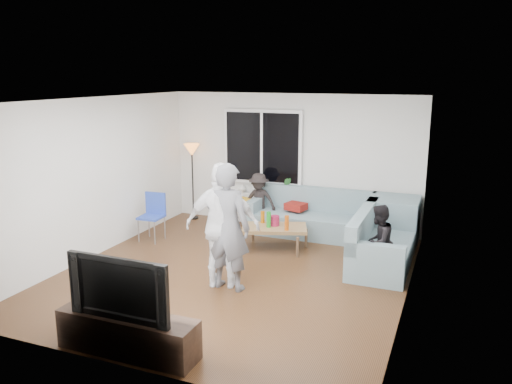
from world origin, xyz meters
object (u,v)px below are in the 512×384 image
at_px(player_left, 228,227).
at_px(spectator_right, 378,242).
at_px(sofa_back_section, 310,213).
at_px(floor_lamp, 193,182).
at_px(coffee_table, 274,238).
at_px(tv_console, 128,334).
at_px(television, 125,285).
at_px(sofa_right_section, 384,238).
at_px(side_chair, 151,218).
at_px(player_right, 223,226).
at_px(spectator_back, 259,201).

distance_m(player_left, spectator_right, 2.23).
bearing_deg(sofa_back_section, floor_lamp, 176.09).
bearing_deg(player_left, floor_lamp, -49.70).
height_order(player_left, spectator_right, player_left).
bearing_deg(sofa_back_section, coffee_table, -109.83).
distance_m(spectator_right, tv_console, 3.81).
bearing_deg(coffee_table, sofa_back_section, 70.17).
bearing_deg(tv_console, television, 0.00).
relative_size(sofa_right_section, side_chair, 2.33).
distance_m(sofa_right_section, player_left, 2.63).
height_order(coffee_table, player_right, player_right).
distance_m(sofa_back_section, floor_lamp, 2.60).
xyz_separation_m(floor_lamp, spectator_right, (4.07, -1.83, -0.22)).
bearing_deg(television, tv_console, 0.00).
xyz_separation_m(player_left, tv_console, (-0.28, -1.97, -0.68)).
bearing_deg(television, spectator_right, 55.15).
bearing_deg(sofa_back_section, side_chair, -151.59).
bearing_deg(floor_lamp, player_right, -54.57).
relative_size(side_chair, tv_console, 0.54).
height_order(side_chair, spectator_right, spectator_right).
xyz_separation_m(floor_lamp, television, (1.90, -4.95, 0.01)).
relative_size(coffee_table, side_chair, 1.28).
distance_m(side_chair, player_right, 2.53).
relative_size(sofa_right_section, floor_lamp, 1.28).
relative_size(side_chair, player_left, 0.48).
height_order(sofa_right_section, television, television).
distance_m(sofa_right_section, coffee_table, 1.87).
bearing_deg(spectator_right, tv_console, -15.17).
height_order(sofa_back_section, television, television).
height_order(side_chair, player_left, player_left).
relative_size(player_left, television, 1.50).
height_order(player_left, television, player_left).
height_order(sofa_right_section, player_left, player_left).
xyz_separation_m(player_left, player_right, (-0.10, 0.05, -0.01)).
relative_size(side_chair, television, 0.72).
height_order(spectator_back, television, television).
relative_size(sofa_right_section, spectator_back, 1.82).
distance_m(player_left, spectator_back, 2.93).
bearing_deg(side_chair, spectator_back, 39.71).
distance_m(sofa_back_section, spectator_back, 1.05).
distance_m(sofa_back_section, player_right, 2.83).
distance_m(sofa_back_section, sofa_right_section, 1.82).
relative_size(player_left, tv_console, 1.12).
bearing_deg(player_right, sofa_right_section, -152.51).
height_order(sofa_right_section, player_right, player_right).
relative_size(sofa_back_section, tv_console, 1.44).
relative_size(sofa_back_section, sofa_right_section, 1.15).
xyz_separation_m(sofa_back_section, spectator_right, (1.50, -1.66, 0.13)).
height_order(player_right, spectator_back, player_right).
bearing_deg(floor_lamp, sofa_back_section, -3.91).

